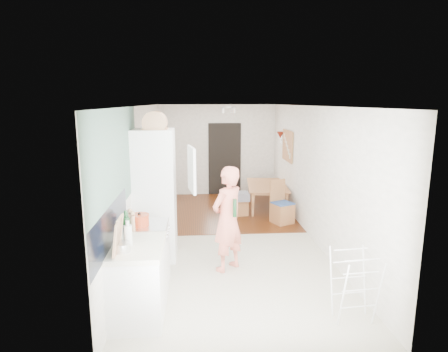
{
  "coord_description": "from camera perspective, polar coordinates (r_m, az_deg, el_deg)",
  "views": [
    {
      "loc": [
        -0.58,
        -6.78,
        2.58
      ],
      "look_at": [
        -0.06,
        0.2,
        1.18
      ],
      "focal_mm": 30.0,
      "sensor_mm": 36.0,
      "label": 1
    }
  ],
  "objects": [
    {
      "name": "steel_pan",
      "position": [
        4.43,
        -15.33,
        -10.42
      ],
      "size": [
        0.24,
        0.24,
        0.1
      ],
      "primitive_type": "cylinder",
      "rotation": [
        0.0,
        0.0,
        -0.29
      ],
      "color": "silver",
      "rests_on": "worktop"
    },
    {
      "name": "wall_sconce",
      "position": [
        9.6,
        8.57,
        6.21
      ],
      "size": [
        0.18,
        0.18,
        0.16
      ],
      "primitive_type": "cone",
      "color": "maroon",
      "rests_on": "room_shell"
    },
    {
      "name": "doorway_recess",
      "position": [
        10.41,
        0.1,
        2.56
      ],
      "size": [
        0.9,
        0.04,
        2.0
      ],
      "primitive_type": "cube",
      "color": "black",
      "rests_on": "room_shell"
    },
    {
      "name": "dining_chair",
      "position": [
        8.09,
        8.9,
        -4.01
      ],
      "size": [
        0.52,
        0.52,
        0.93
      ],
      "primitive_type": null,
      "rotation": [
        0.0,
        0.0,
        0.43
      ],
      "color": "#AB7347",
      "rests_on": "floor"
    },
    {
      "name": "stool",
      "position": [
        8.63,
        2.61,
        -4.82
      ],
      "size": [
        0.31,
        0.31,
        0.37
      ],
      "primitive_type": null,
      "rotation": [
        0.0,
        0.0,
        0.11
      ],
      "color": "#AB7347",
      "rests_on": "floor"
    },
    {
      "name": "tile_splashback",
      "position": [
        4.57,
        -16.83,
        -7.41
      ],
      "size": [
        0.02,
        1.9,
        0.5
      ],
      "primitive_type": "cube",
      "color": "black",
      "rests_on": "room_shell"
    },
    {
      "name": "grey_drape",
      "position": [
        8.53,
        2.49,
        -3.11
      ],
      "size": [
        0.4,
        0.4,
        0.17
      ],
      "primitive_type": "cube",
      "rotation": [
        0.0,
        0.0,
        0.05
      ],
      "color": "slate",
      "rests_on": "stool"
    },
    {
      "name": "floor",
      "position": [
        7.28,
        0.62,
        -9.47
      ],
      "size": [
        3.2,
        7.0,
        0.01
      ],
      "primitive_type": "cube",
      "color": "beige",
      "rests_on": "ground"
    },
    {
      "name": "drying_rack",
      "position": [
        4.86,
        19.22,
        -15.64
      ],
      "size": [
        0.47,
        0.43,
        0.85
      ],
      "primitive_type": null,
      "rotation": [
        0.0,
        0.0,
        0.08
      ],
      "color": "white",
      "rests_on": "floor"
    },
    {
      "name": "sage_wall_panel",
      "position": [
        4.94,
        -15.99,
        2.37
      ],
      "size": [
        0.02,
        3.0,
        1.3
      ],
      "primitive_type": "cube",
      "color": "slate",
      "rests_on": "room_shell"
    },
    {
      "name": "fridge_door",
      "position": [
        5.79,
        -4.96,
        1.02
      ],
      "size": [
        0.14,
        0.56,
        0.7
      ],
      "primitive_type": "cube",
      "rotation": [
        0.0,
        0.0,
        -1.4
      ],
      "color": "white",
      "rests_on": "room_shell"
    },
    {
      "name": "bottle_a",
      "position": [
        4.61,
        -14.64,
        -8.01
      ],
      "size": [
        0.1,
        0.1,
        0.33
      ],
      "primitive_type": "cylinder",
      "rotation": [
        0.0,
        0.0,
        0.35
      ],
      "color": "#153D1C",
      "rests_on": "worktop"
    },
    {
      "name": "cooker_top",
      "position": [
        5.3,
        -11.91,
        -7.42
      ],
      "size": [
        0.6,
        0.6,
        0.04
      ],
      "primitive_type": "cube",
      "color": "silver",
      "rests_on": "room_shell"
    },
    {
      "name": "bottle_c",
      "position": [
        4.58,
        -14.42,
        -8.73
      ],
      "size": [
        0.11,
        0.11,
        0.24
      ],
      "primitive_type": "cylinder",
      "rotation": [
        0.0,
        0.0,
        -0.18
      ],
      "color": "silver",
      "rests_on": "worktop"
    },
    {
      "name": "red_casserole",
      "position": [
        5.24,
        -12.76,
        -6.57
      ],
      "size": [
        0.29,
        0.29,
        0.15
      ],
      "primitive_type": "cylinder",
      "rotation": [
        0.0,
        0.0,
        -0.12
      ],
      "color": "#BF3D1C",
      "rests_on": "cooker_top"
    },
    {
      "name": "worktop",
      "position": [
        4.61,
        -13.12,
        -10.51
      ],
      "size": [
        0.62,
        0.92,
        0.06
      ],
      "primitive_type": "cube",
      "color": "#EFE9CD",
      "rests_on": "room_shell"
    },
    {
      "name": "room_shell",
      "position": [
        6.93,
        0.64,
        0.24
      ],
      "size": [
        3.2,
        7.0,
        2.5
      ],
      "primitive_type": null,
      "color": "white",
      "rests_on": "ground"
    },
    {
      "name": "wood_floor_overlay",
      "position": [
        9.02,
        -0.38,
        -5.28
      ],
      "size": [
        3.2,
        3.3,
        0.01
      ],
      "primitive_type": "cube",
      "color": "#5C290C",
      "rests_on": "room_shell"
    },
    {
      "name": "pinboard",
      "position": [
        9.0,
        9.7,
        4.57
      ],
      "size": [
        0.03,
        0.9,
        0.7
      ],
      "primitive_type": "cube",
      "color": "tan",
      "rests_on": "room_shell"
    },
    {
      "name": "bread_bin",
      "position": [
        5.98,
        -10.46,
        7.97
      ],
      "size": [
        0.45,
        0.43,
        0.2
      ],
      "primitive_type": null,
      "rotation": [
        0.0,
        0.0,
        0.18
      ],
      "color": "tan",
      "rests_on": "fridge_housing"
    },
    {
      "name": "base_cabinet",
      "position": [
        4.8,
        -12.87,
        -15.62
      ],
      "size": [
        0.6,
        0.9,
        0.86
      ],
      "primitive_type": "cube",
      "color": "white",
      "rests_on": "room_shell"
    },
    {
      "name": "pinboard_frame",
      "position": [
        9.0,
        9.6,
        4.57
      ],
      "size": [
        0.0,
        0.94,
        0.74
      ],
      "primitive_type": "cube",
      "color": "#AB7347",
      "rests_on": "room_shell"
    },
    {
      "name": "held_bottle",
      "position": [
        5.53,
        1.65,
        -4.89
      ],
      "size": [
        0.06,
        0.06,
        0.27
      ],
      "primitive_type": "cylinder",
      "color": "#153D1C",
      "rests_on": "person"
    },
    {
      "name": "pepper_mill_front",
      "position": [
        5.04,
        -13.72,
        -7.01
      ],
      "size": [
        0.07,
        0.07,
        0.21
      ],
      "primitive_type": "cylinder",
      "rotation": [
        0.0,
        0.0,
        0.32
      ],
      "color": "tan",
      "rests_on": "worktop"
    },
    {
      "name": "pepper_mill_back",
      "position": [
        5.08,
        -14.08,
        -6.77
      ],
      "size": [
        0.07,
        0.07,
        0.23
      ],
      "primitive_type": "cylinder",
      "rotation": [
        0.0,
        0.0,
        -0.06
      ],
      "color": "tan",
      "rests_on": "worktop"
    },
    {
      "name": "bottle_b",
      "position": [
        4.65,
        -14.46,
        -8.06
      ],
      "size": [
        0.08,
        0.08,
        0.29
      ],
      "primitive_type": "cylinder",
      "rotation": [
        0.0,
        0.0,
        -0.18
      ],
      "color": "#153D1C",
      "rests_on": "worktop"
    },
    {
      "name": "chopping_boards",
      "position": [
        4.32,
        -15.87,
        -8.76
      ],
      "size": [
        0.06,
        0.31,
        0.42
      ],
      "primitive_type": null,
      "rotation": [
        0.0,
        0.0,
        -0.07
      ],
      "color": "tan",
      "rests_on": "worktop"
    },
    {
      "name": "dining_table",
      "position": [
        9.27,
        6.72,
        -3.35
      ],
      "size": [
        0.92,
        1.48,
        0.5
      ],
      "primitive_type": "imported",
      "rotation": [
        0.0,
        0.0,
        1.47
      ],
      "color": "#AB7347",
      "rests_on": "floor"
    },
    {
      "name": "fridge_interior",
      "position": [
        6.1,
        -7.75,
        1.47
      ],
      "size": [
        0.02,
        0.52,
        0.66
      ],
      "primitive_type": "cube",
      "color": "white",
      "rests_on": "room_shell"
    },
    {
      "name": "person",
      "position": [
        5.7,
        0.53,
        -5.15
      ],
      "size": [
        0.83,
        0.82,
        1.93
      ],
      "primitive_type": "imported",
      "rotation": [
        0.0,
        0.0,
        3.89
      ],
      "color": "#F37D66",
      "rests_on": "floor"
    },
    {
      "name": "fridge_housing",
      "position": [
        6.22,
        -10.49,
        -2.89
      ],
      "size": [
        0.66,
        0.66,
        2.15
      ],
      "primitive_type": "cube",
      "color": "white",
      "rests_on": "room_shell"
    },
    {
      "name": "range_cooker",
      "position": [
        5.47,
        -11.71,
        -11.99
      ],
      "size": [
        0.6,
        0.6,
        0.88
      ],
      "primitive_type": "cube",
      "color": "white",
      "rests_on": "room_shell"
    }
  ]
}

